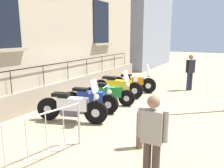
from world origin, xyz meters
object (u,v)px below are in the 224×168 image
at_px(motorcycle_yellow, 118,86).
at_px(motorcycle_orange, 133,83).
at_px(crowd_barrier, 37,137).
at_px(motorcycle_blue, 90,100).
at_px(bollard, 140,129).
at_px(motorcycle_white, 72,107).
at_px(pedestrian_walking, 152,136).
at_px(motorcycle_green, 108,93).
at_px(pedestrian_standing, 190,70).

bearing_deg(motorcycle_yellow, motorcycle_orange, 76.07).
xyz_separation_m(motorcycle_orange, crowd_barrier, (0.68, -6.40, 0.13)).
height_order(motorcycle_blue, bollard, motorcycle_blue).
bearing_deg(motorcycle_white, pedestrian_walking, -28.50).
bearing_deg(bollard, motorcycle_white, 167.23).
height_order(motorcycle_white, pedestrian_walking, pedestrian_walking).
relative_size(motorcycle_white, motorcycle_yellow, 0.97).
distance_m(motorcycle_white, motorcycle_orange, 4.27).
xyz_separation_m(motorcycle_white, motorcycle_blue, (-0.07, 1.02, -0.05)).
distance_m(motorcycle_white, motorcycle_blue, 1.02).
relative_size(motorcycle_white, motorcycle_orange, 1.05).
distance_m(motorcycle_green, motorcycle_orange, 2.21).
relative_size(motorcycle_orange, bollard, 2.23).
distance_m(motorcycle_green, pedestrian_standing, 4.49).
relative_size(motorcycle_blue, pedestrian_standing, 1.18).
bearing_deg(pedestrian_standing, motorcycle_orange, -143.13).
xyz_separation_m(motorcycle_white, pedestrian_standing, (2.33, 5.91, 0.51)).
xyz_separation_m(motorcycle_white, motorcycle_orange, (0.14, 4.27, -0.03)).
relative_size(motorcycle_white, bollard, 2.33).
relative_size(motorcycle_blue, motorcycle_yellow, 0.91).
height_order(motorcycle_green, motorcycle_yellow, motorcycle_green).
height_order(pedestrian_standing, pedestrian_walking, pedestrian_standing).
distance_m(motorcycle_yellow, pedestrian_walking, 5.83).
bearing_deg(motorcycle_yellow, bollard, -55.99).
xyz_separation_m(motorcycle_green, motorcycle_orange, (0.06, 2.21, -0.00)).
height_order(motorcycle_white, motorcycle_yellow, motorcycle_white).
height_order(motorcycle_yellow, pedestrian_walking, pedestrian_walking).
height_order(motorcycle_white, crowd_barrier, motorcycle_white).
xyz_separation_m(pedestrian_standing, pedestrian_walking, (0.73, -7.57, -0.06)).
bearing_deg(motorcycle_orange, motorcycle_green, -91.56).
bearing_deg(motorcycle_blue, pedestrian_walking, -40.57).
bearing_deg(motorcycle_green, pedestrian_standing, 59.67).
distance_m(crowd_barrier, pedestrian_walking, 2.32).
height_order(motorcycle_yellow, crowd_barrier, crowd_barrier).
height_order(motorcycle_green, pedestrian_standing, pedestrian_standing).
bearing_deg(pedestrian_walking, motorcycle_green, 128.75).
relative_size(motorcycle_yellow, motorcycle_orange, 1.08).
bearing_deg(pedestrian_standing, bollard, -89.41).
relative_size(motorcycle_yellow, bollard, 2.40).
xyz_separation_m(motorcycle_green, bollard, (2.32, -2.60, 0.03)).
bearing_deg(motorcycle_blue, crowd_barrier, -74.41).
height_order(bollard, pedestrian_standing, pedestrian_standing).
bearing_deg(pedestrian_walking, motorcycle_yellow, 123.28).
relative_size(crowd_barrier, pedestrian_standing, 1.28).
xyz_separation_m(motorcycle_blue, crowd_barrier, (0.88, -3.15, 0.15)).
bearing_deg(motorcycle_orange, bollard, -64.82).
relative_size(motorcycle_blue, bollard, 2.18).
relative_size(motorcycle_green, pedestrian_standing, 1.20).
distance_m(crowd_barrier, pedestrian_standing, 8.20).
distance_m(motorcycle_blue, pedestrian_walking, 4.15).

